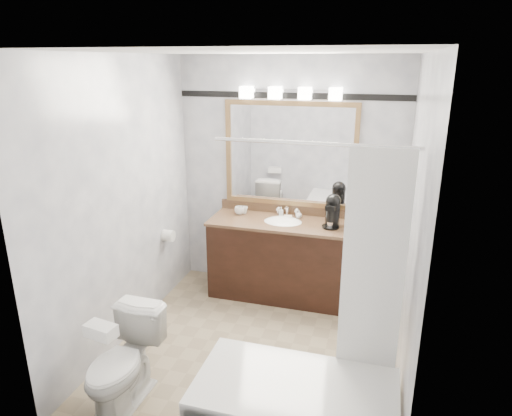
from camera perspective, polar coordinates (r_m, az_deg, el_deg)
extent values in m
cube|color=#9A8768|center=(4.25, -0.03, -17.17)|extent=(2.40, 2.60, 0.01)
cube|color=white|center=(3.47, -0.04, 19.06)|extent=(2.40, 2.60, 0.01)
cube|color=silver|center=(4.89, 4.23, 3.84)|extent=(2.40, 0.01, 2.50)
cube|color=silver|center=(2.54, -8.35, -10.14)|extent=(2.40, 0.01, 2.50)
cube|color=silver|center=(4.15, -16.23, 0.59)|extent=(0.01, 2.60, 2.50)
cube|color=silver|center=(3.55, 19.03, -2.64)|extent=(0.01, 2.60, 2.50)
cube|color=black|center=(4.90, 3.29, -6.54)|extent=(1.50, 0.55, 0.82)
cube|color=#8C6342|center=(4.74, 3.38, -1.86)|extent=(1.53, 0.58, 0.03)
cube|color=#8C6342|center=(4.96, 4.09, -0.13)|extent=(1.53, 0.03, 0.10)
ellipsoid|color=white|center=(4.74, 3.38, -2.03)|extent=(0.44, 0.34, 0.14)
cube|color=#997245|center=(4.73, 4.38, 12.91)|extent=(1.40, 0.04, 0.05)
cube|color=#997245|center=(4.94, 4.09, 0.68)|extent=(1.40, 0.04, 0.05)
cube|color=#997245|center=(4.99, -3.43, 7.09)|extent=(0.05, 0.04, 1.00)
cube|color=#997245|center=(4.72, 12.32, 6.08)|extent=(0.05, 0.04, 1.00)
cube|color=white|center=(4.81, 4.24, 6.68)|extent=(1.30, 0.01, 1.00)
cube|color=silver|center=(4.71, 4.39, 14.41)|extent=(0.90, 0.05, 0.03)
cube|color=white|center=(4.78, -1.20, 14.27)|extent=(0.12, 0.12, 0.12)
cube|color=white|center=(4.70, 2.41, 14.19)|extent=(0.12, 0.12, 0.12)
cube|color=white|center=(4.64, 6.12, 14.06)|extent=(0.12, 0.12, 0.12)
cube|color=white|center=(4.59, 9.92, 13.86)|extent=(0.12, 0.12, 0.12)
cube|color=black|center=(4.74, 4.44, 13.83)|extent=(2.40, 0.01, 0.06)
cube|color=white|center=(3.31, 4.81, -24.17)|extent=(1.30, 0.72, 0.45)
cylinder|color=silver|center=(2.87, 7.23, 8.01)|extent=(1.30, 0.02, 0.02)
cube|color=white|center=(3.06, 14.47, -7.06)|extent=(0.40, 0.04, 1.55)
cylinder|color=white|center=(4.84, -10.89, -3.41)|extent=(0.11, 0.12, 0.12)
imported|color=white|center=(3.62, -16.32, -18.10)|extent=(0.41, 0.70, 0.71)
cube|color=white|center=(3.26, -18.83, -14.30)|extent=(0.23, 0.15, 0.09)
cylinder|color=black|center=(4.61, 9.29, -2.32)|extent=(0.17, 0.17, 0.02)
cylinder|color=black|center=(4.62, 9.56, -0.65)|extent=(0.14, 0.14, 0.25)
sphere|color=black|center=(4.58, 9.64, 0.83)|extent=(0.15, 0.15, 0.15)
cube|color=black|center=(4.52, 9.35, 0.05)|extent=(0.11, 0.11, 0.05)
cylinder|color=silver|center=(4.58, 9.24, -2.06)|extent=(0.06, 0.06, 0.06)
imported|color=white|center=(4.94, -2.08, -0.30)|extent=(0.13, 0.13, 0.08)
imported|color=white|center=(4.96, -1.49, -0.26)|extent=(0.10, 0.10, 0.07)
imported|color=white|center=(4.87, 3.15, -0.46)|extent=(0.06, 0.06, 0.10)
imported|color=white|center=(4.83, 5.36, -0.78)|extent=(0.08, 0.08, 0.08)
cube|color=beige|center=(4.83, 3.99, -1.10)|extent=(0.09, 0.06, 0.03)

